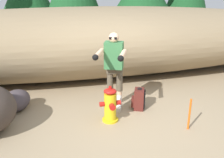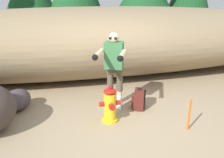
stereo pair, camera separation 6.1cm
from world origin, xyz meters
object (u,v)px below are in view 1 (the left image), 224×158
fire_hydrant (110,105)px  boulder_outlier (16,101)px  spare_backpack (139,99)px  survey_stake (189,114)px  utility_worker (114,63)px

fire_hydrant → boulder_outlier: fire_hydrant is taller
fire_hydrant → spare_backpack: 0.82m
spare_backpack → boulder_outlier: 2.59m
survey_stake → fire_hydrant: bearing=153.4°
boulder_outlier → survey_stake: survey_stake is taller
boulder_outlier → survey_stake: 3.50m
spare_backpack → survey_stake: survey_stake is taller
utility_worker → spare_backpack: (0.54, -0.04, -0.84)m
boulder_outlier → survey_stake: size_ratio=1.14×
utility_worker → boulder_outlier: size_ratio=2.42×
fire_hydrant → boulder_outlier: bearing=153.0°
utility_worker → boulder_outlier: (-2.00, 0.51, -0.83)m
utility_worker → survey_stake: bearing=70.2°
survey_stake → utility_worker: bearing=136.3°
fire_hydrant → utility_worker: (0.18, 0.42, 0.72)m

